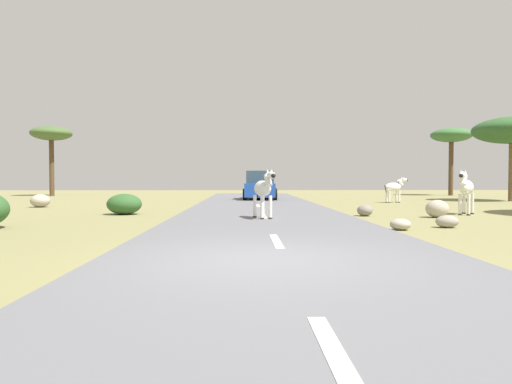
% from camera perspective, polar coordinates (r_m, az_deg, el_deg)
% --- Properties ---
extents(ground_plane, '(90.00, 90.00, 0.00)m').
position_cam_1_polar(ground_plane, '(7.12, 0.65, -8.86)').
color(ground_plane, olive).
extents(road, '(6.00, 64.00, 0.05)m').
position_cam_1_polar(road, '(7.14, 3.76, -8.63)').
color(road, slate).
rests_on(road, ground_plane).
extents(lane_markings, '(0.16, 56.00, 0.01)m').
position_cam_1_polar(lane_markings, '(6.16, 4.62, -10.03)').
color(lane_markings, silver).
rests_on(lane_markings, road).
extents(zebra_0, '(0.76, 1.60, 1.55)m').
position_cam_1_polar(zebra_0, '(14.19, 0.95, 0.36)').
color(zebra_0, silver).
rests_on(zebra_0, road).
extents(zebra_1, '(1.22, 1.50, 1.63)m').
position_cam_1_polar(zebra_1, '(17.93, 25.08, 0.46)').
color(zebra_1, silver).
rests_on(zebra_1, ground_plane).
extents(zebra_2, '(1.46, 0.69, 1.42)m').
position_cam_1_polar(zebra_2, '(25.68, 17.14, 0.58)').
color(zebra_2, silver).
rests_on(zebra_2, ground_plane).
extents(car_0, '(2.18, 4.42, 1.74)m').
position_cam_1_polar(car_0, '(27.78, 0.54, 0.74)').
color(car_0, '#1E479E').
rests_on(car_0, road).
extents(tree_2, '(3.14, 3.14, 5.29)m').
position_cam_1_polar(tree_2, '(38.64, 23.53, 6.46)').
color(tree_2, '#4C3823').
rests_on(tree_2, ground_plane).
extents(tree_3, '(4.40, 4.40, 4.90)m').
position_cam_1_polar(tree_3, '(30.29, 29.74, 6.76)').
color(tree_3, brown).
rests_on(tree_3, ground_plane).
extents(tree_6, '(3.03, 3.03, 5.30)m').
position_cam_1_polar(tree_6, '(37.80, -24.53, 6.57)').
color(tree_6, '#4C3823').
rests_on(tree_6, ground_plane).
extents(bush_0, '(1.26, 1.13, 0.76)m').
position_cam_1_polar(bush_0, '(17.11, -16.36, -1.49)').
color(bush_0, '#2D5628').
rests_on(bush_0, ground_plane).
extents(rock_0, '(0.54, 0.53, 0.39)m').
position_cam_1_polar(rock_0, '(16.18, 13.64, -2.29)').
color(rock_0, gray).
rests_on(rock_0, ground_plane).
extents(rock_1, '(0.87, 0.81, 0.60)m').
position_cam_1_polar(rock_1, '(22.87, -25.69, -1.01)').
color(rock_1, '#A89E8C').
rests_on(rock_1, ground_plane).
extents(rock_2, '(0.53, 0.51, 0.29)m').
position_cam_1_polar(rock_2, '(12.02, 17.84, -3.92)').
color(rock_2, '#A89E8C').
rests_on(rock_2, ground_plane).
extents(rock_3, '(0.61, 0.45, 0.33)m').
position_cam_1_polar(rock_3, '(13.02, 23.07, -3.46)').
color(rock_3, gray).
rests_on(rock_3, ground_plane).
extents(rock_4, '(0.76, 0.66, 0.60)m').
position_cam_1_polar(rock_4, '(16.28, 21.99, -1.98)').
color(rock_4, '#A89E8C').
rests_on(rock_4, ground_plane).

